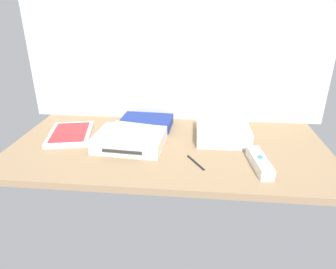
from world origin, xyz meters
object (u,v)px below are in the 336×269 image
(mini_computer, at_px, (222,132))
(remote_wand, at_px, (259,162))
(game_case, at_px, (70,134))
(stylus_pen, at_px, (196,162))
(remote_classic_pad, at_px, (132,130))
(game_console, at_px, (130,140))
(network_router, at_px, (147,122))

(mini_computer, relative_size, remote_wand, 1.14)
(game_case, relative_size, stylus_pen, 2.38)
(mini_computer, xyz_separation_m, remote_classic_pad, (-0.29, -0.08, 0.03))
(game_console, relative_size, remote_classic_pad, 1.41)
(remote_wand, distance_m, remote_classic_pad, 0.39)
(remote_classic_pad, bearing_deg, game_case, 177.41)
(network_router, height_order, remote_classic_pad, remote_classic_pad)
(mini_computer, relative_size, game_case, 0.81)
(network_router, bearing_deg, game_case, -152.94)
(game_console, bearing_deg, remote_classic_pad, 13.09)
(mini_computer, xyz_separation_m, game_case, (-0.51, -0.03, -0.02))
(game_case, bearing_deg, game_console, -26.89)
(game_case, relative_size, network_router, 1.15)
(network_router, bearing_deg, remote_classic_pad, -93.23)
(mini_computer, distance_m, game_case, 0.51)
(network_router, xyz_separation_m, remote_classic_pad, (-0.02, -0.16, 0.04))
(game_console, xyz_separation_m, mini_computer, (0.29, 0.09, 0.00))
(game_console, bearing_deg, game_case, 169.50)
(remote_wand, height_order, stylus_pen, remote_wand)
(game_console, height_order, network_router, game_console)
(game_case, relative_size, remote_wand, 1.42)
(network_router, height_order, remote_wand, same)
(game_console, height_order, remote_classic_pad, remote_classic_pad)
(remote_wand, relative_size, remote_classic_pad, 0.96)
(mini_computer, bearing_deg, remote_wand, -63.34)
(remote_classic_pad, xyz_separation_m, stylus_pen, (0.20, -0.09, -0.05))
(mini_computer, relative_size, stylus_pen, 1.93)
(remote_wand, relative_size, stylus_pen, 1.68)
(game_console, relative_size, network_router, 1.19)
(network_router, relative_size, remote_classic_pad, 1.19)
(network_router, height_order, stylus_pen, network_router)
(remote_classic_pad, bearing_deg, network_router, 94.92)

